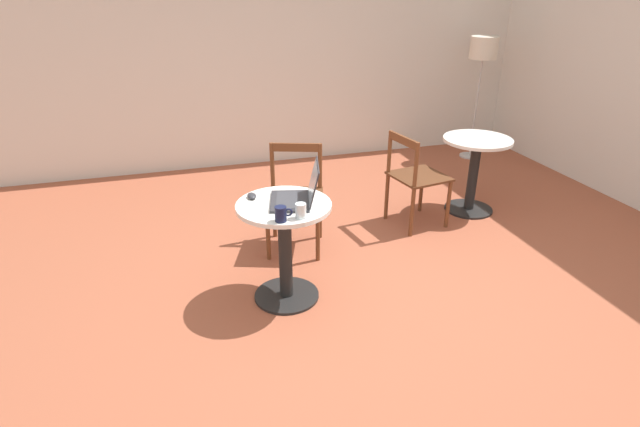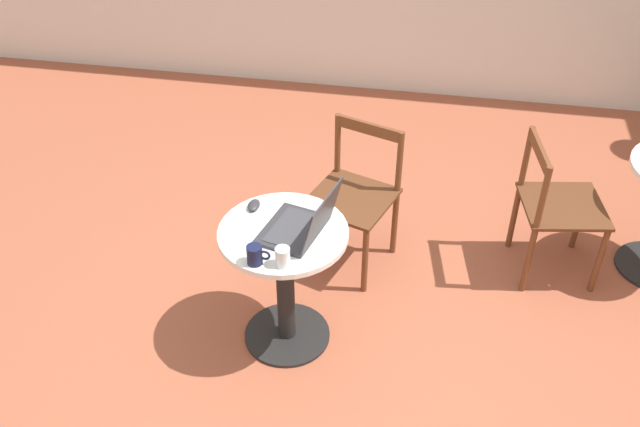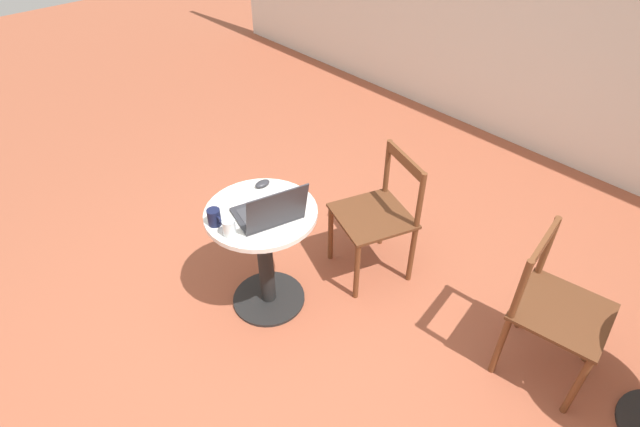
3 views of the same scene
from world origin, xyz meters
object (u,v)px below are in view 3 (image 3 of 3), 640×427
at_px(chair_near_back, 378,216).
at_px(mug, 214,217).
at_px(chair_mid_left, 554,309).
at_px(laptop, 270,211).
at_px(drinking_glass, 229,228).
at_px(cafe_table_near, 264,243).
at_px(mouse, 262,184).

height_order(chair_near_back, mug, chair_near_back).
bearing_deg(chair_mid_left, laptop, -147.47).
relative_size(mug, drinking_glass, 1.15).
bearing_deg(drinking_glass, cafe_table_near, 102.64).
xyz_separation_m(cafe_table_near, mouse, (-0.19, 0.16, 0.26)).
relative_size(cafe_table_near, drinking_glass, 7.60).
distance_m(cafe_table_near, laptop, 0.32).
bearing_deg(mouse, laptop, -29.69).
xyz_separation_m(chair_mid_left, drinking_glass, (-1.35, -1.08, 0.33)).
height_order(cafe_table_near, chair_near_back, chair_near_back).
bearing_deg(laptop, drinking_glass, -99.40).
height_order(mug, drinking_glass, same).
relative_size(cafe_table_near, mug, 6.61).
distance_m(mouse, mug, 0.43).
relative_size(chair_mid_left, mug, 7.77).
bearing_deg(mug, laptop, 56.17).
height_order(cafe_table_near, drinking_glass, drinking_glass).
relative_size(chair_mid_left, drinking_glass, 8.93).
xyz_separation_m(chair_near_back, mouse, (-0.44, -0.58, 0.30)).
bearing_deg(cafe_table_near, drinking_glass, -77.36).
bearing_deg(drinking_glass, mug, -175.96).
distance_m(chair_near_back, chair_mid_left, 1.16).
distance_m(mug, drinking_glass, 0.13).
height_order(cafe_table_near, mug, mug).
xyz_separation_m(chair_near_back, mug, (-0.33, -0.99, 0.33)).
height_order(cafe_table_near, laptop, laptop).
bearing_deg(drinking_glass, chair_near_back, 78.42).
distance_m(cafe_table_near, mug, 0.40).
bearing_deg(mouse, mug, -74.32).
bearing_deg(chair_near_back, cafe_table_near, -109.18).
distance_m(chair_mid_left, mouse, 1.76).
height_order(chair_near_back, laptop, laptop).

